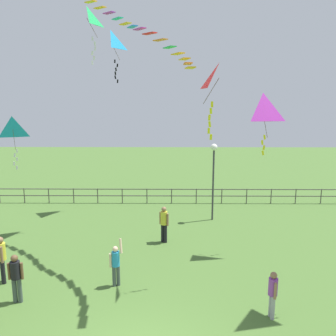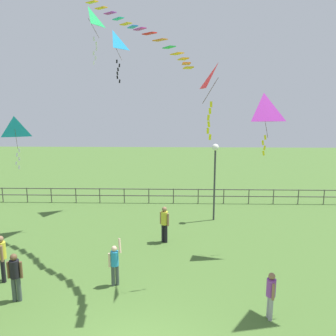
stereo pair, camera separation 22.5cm
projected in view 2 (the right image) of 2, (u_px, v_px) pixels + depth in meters
The scene contains 12 objects.
lamppost at pixel (215, 165), 18.63m from camera, with size 0.36×0.36×4.21m.
person_0 at pixel (271, 293), 10.44m from camera, with size 0.28×0.45×1.50m.
person_2 at pixel (115, 262), 12.34m from camera, with size 0.48×0.28×1.76m.
person_3 at pixel (164, 222), 16.08m from camera, with size 0.43×0.35×1.71m.
person_4 at pixel (2, 255), 12.59m from camera, with size 0.32×0.47×1.75m.
person_5 at pixel (15, 274), 11.37m from camera, with size 0.50×0.31×1.66m.
kite_0 at pixel (89, 21), 16.67m from camera, with size 0.97×1.03×2.62m.
kite_1 at pixel (113, 43), 19.92m from camera, with size 1.11×1.24×2.86m.
kite_5 at pixel (263, 110), 14.61m from camera, with size 1.15×1.06×2.51m.
kite_6 at pixel (15, 130), 17.34m from camera, with size 1.23×1.11×2.65m.
kite_7 at pixel (217, 81), 11.56m from camera, with size 0.83×0.92×2.50m.
waterfront_railing at pixel (153, 193), 22.21m from camera, with size 36.02×0.06×0.95m.
Camera 2 is at (1.02, -7.43, 6.57)m, focal length 37.41 mm.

